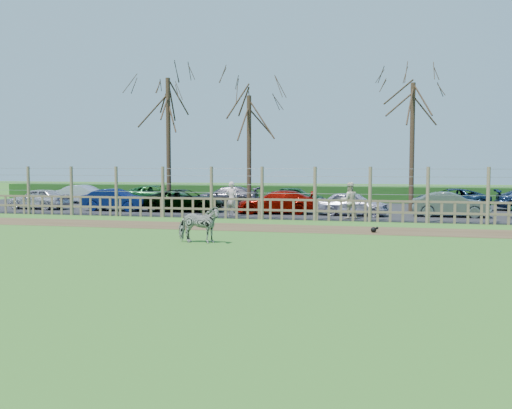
% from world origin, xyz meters
% --- Properties ---
extents(ground, '(120.00, 120.00, 0.00)m').
position_xyz_m(ground, '(0.00, 0.00, 0.00)').
color(ground, '#679A49').
rests_on(ground, ground).
extents(dirt_strip, '(34.00, 2.80, 0.01)m').
position_xyz_m(dirt_strip, '(0.00, 4.50, 0.01)').
color(dirt_strip, brown).
rests_on(dirt_strip, ground).
extents(asphalt, '(44.00, 13.00, 0.04)m').
position_xyz_m(asphalt, '(0.00, 14.50, 0.02)').
color(asphalt, '#232326').
rests_on(asphalt, ground).
extents(hedge, '(46.00, 2.00, 1.10)m').
position_xyz_m(hedge, '(0.00, 21.50, 0.55)').
color(hedge, '#1E4716').
rests_on(hedge, ground).
extents(fence, '(30.16, 0.16, 2.50)m').
position_xyz_m(fence, '(0.00, 8.00, 0.80)').
color(fence, brown).
rests_on(fence, ground).
extents(tree_left, '(4.80, 4.80, 7.88)m').
position_xyz_m(tree_left, '(-6.50, 12.50, 5.62)').
color(tree_left, '#3D2B1E').
rests_on(tree_left, ground).
extents(tree_mid, '(4.80, 4.80, 6.83)m').
position_xyz_m(tree_mid, '(-2.00, 13.50, 4.87)').
color(tree_mid, '#3D2B1E').
rests_on(tree_mid, ground).
extents(tree_right, '(4.80, 4.80, 7.35)m').
position_xyz_m(tree_right, '(7.00, 14.00, 5.24)').
color(tree_right, '#3D2B1E').
rests_on(tree_right, ground).
extents(zebra, '(1.51, 0.74, 1.25)m').
position_xyz_m(zebra, '(-0.26, -0.42, 0.63)').
color(zebra, gray).
rests_on(zebra, ground).
extents(visitor_a, '(0.69, 0.51, 1.72)m').
position_xyz_m(visitor_a, '(-1.71, 8.79, 0.90)').
color(visitor_a, beige).
rests_on(visitor_a, asphalt).
extents(visitor_b, '(0.99, 0.87, 1.72)m').
position_xyz_m(visitor_b, '(4.02, 8.86, 0.90)').
color(visitor_b, beige).
rests_on(visitor_b, asphalt).
extents(crow, '(0.29, 0.22, 0.24)m').
position_xyz_m(crow, '(5.30, 3.85, 0.12)').
color(crow, black).
rests_on(crow, ground).
extents(car_0, '(3.63, 1.71, 1.20)m').
position_xyz_m(car_0, '(-13.76, 10.75, 0.64)').
color(car_0, '#BCB6C1').
rests_on(car_0, asphalt).
extents(car_1, '(3.67, 1.36, 1.20)m').
position_xyz_m(car_1, '(-8.90, 10.68, 0.64)').
color(car_1, '#0A1851').
rests_on(car_1, asphalt).
extents(car_2, '(4.37, 2.11, 1.20)m').
position_xyz_m(car_2, '(-4.98, 11.06, 0.64)').
color(car_2, black).
rests_on(car_2, asphalt).
extents(car_3, '(4.31, 2.19, 1.20)m').
position_xyz_m(car_3, '(0.11, 10.86, 0.64)').
color(car_3, '#8E0A02').
rests_on(car_3, asphalt).
extents(car_4, '(3.67, 1.83, 1.20)m').
position_xyz_m(car_4, '(4.06, 10.64, 0.64)').
color(car_4, '#B6AEC8').
rests_on(car_4, asphalt).
extents(car_5, '(3.66, 1.32, 1.20)m').
position_xyz_m(car_5, '(8.78, 11.07, 0.64)').
color(car_5, '#546059').
rests_on(car_5, asphalt).
extents(car_7, '(3.66, 1.32, 1.20)m').
position_xyz_m(car_7, '(-13.77, 15.84, 0.64)').
color(car_7, '#AEAEC9').
rests_on(car_7, asphalt).
extents(car_8, '(4.42, 2.22, 1.20)m').
position_xyz_m(car_8, '(-8.88, 16.35, 0.64)').
color(car_8, '#195725').
rests_on(car_8, asphalt).
extents(car_9, '(4.23, 1.93, 1.20)m').
position_xyz_m(car_9, '(-4.02, 15.78, 0.64)').
color(car_9, '#605965').
rests_on(car_9, asphalt).
extents(car_10, '(3.57, 1.55, 1.20)m').
position_xyz_m(car_10, '(0.24, 16.27, 0.64)').
color(car_10, '#154A24').
rests_on(car_10, asphalt).
extents(car_12, '(4.41, 2.20, 1.20)m').
position_xyz_m(car_12, '(9.18, 15.73, 0.64)').
color(car_12, '#0F223B').
rests_on(car_12, asphalt).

